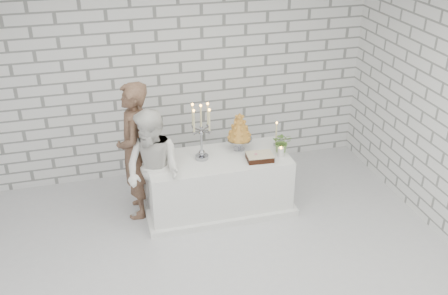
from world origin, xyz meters
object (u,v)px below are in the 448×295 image
Objects in this scene: groom at (135,151)px; bride at (153,171)px; cake_table at (218,183)px; candelabra at (201,132)px; croquembouche at (239,131)px.

groom reaches higher than bride.
bride reaches higher than cake_table.
candelabra reaches higher than croquembouche.
groom is at bearing 164.22° from bride.
bride is at bearing 33.73° from groom.
candelabra is (0.64, 0.21, 0.34)m from bride.
bride reaches higher than croquembouche.
cake_table is at bearing -155.40° from croquembouche.
bride is at bearing -168.39° from cake_table.
cake_table is 0.95m from bride.
bride is 2.10× the size of candelabra.
groom is 0.86m from candelabra.
cake_table is at bearing 87.54° from groom.
cake_table is 0.73m from croquembouche.
croquembouche is (0.32, 0.15, 0.64)m from cake_table.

